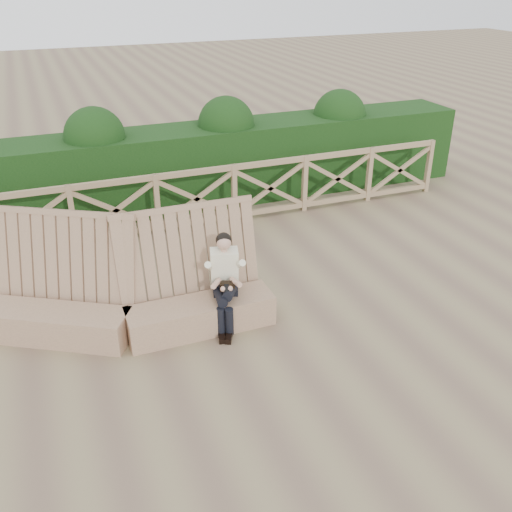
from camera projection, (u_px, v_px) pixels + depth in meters
name	position (u px, v px, depth m)	size (l,w,h in m)	color
ground	(273.00, 328.00, 7.55)	(60.00, 60.00, 0.00)	brown
bench	(128.00, 304.00, 7.35)	(3.70, 1.65, 1.55)	#84644B
woman	(225.00, 278.00, 7.37)	(0.49, 0.79, 1.28)	black
guardrail	(196.00, 199.00, 10.19)	(10.10, 0.09, 1.10)	#937A55
hedge	(179.00, 168.00, 11.09)	(12.00, 1.20, 1.50)	black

